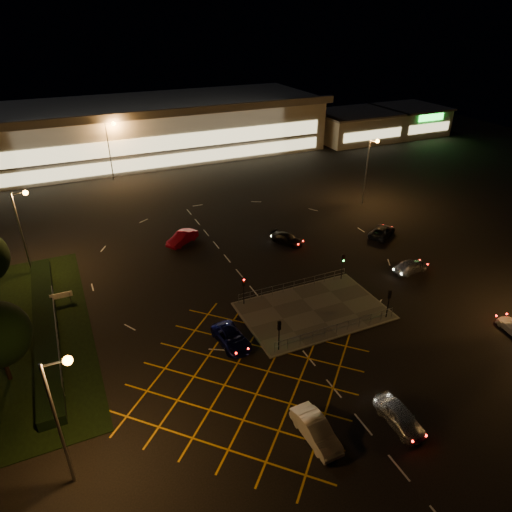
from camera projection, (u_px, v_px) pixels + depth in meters
name	position (u px, v px, depth m)	size (l,w,h in m)	color
ground	(287.00, 305.00, 47.39)	(180.00, 180.00, 0.00)	black
pedestrian_island	(313.00, 311.00, 46.48)	(14.00, 9.00, 0.12)	#4C4944
hedge	(45.00, 325.00, 43.63)	(2.00, 26.00, 1.00)	black
supermarket	(148.00, 128.00, 94.40)	(72.00, 26.50, 10.50)	beige
retail_unit_a	(355.00, 125.00, 105.66)	(18.80, 14.80, 6.35)	beige
retail_unit_b	(409.00, 119.00, 111.42)	(14.80, 14.80, 6.35)	beige
streetlight_sw	(61.00, 407.00, 26.85)	(1.78, 0.56, 10.03)	slate
streetlight_nw	(23.00, 221.00, 50.12)	(1.78, 0.56, 10.03)	slate
streetlight_ne	(370.00, 163.00, 69.08)	(1.78, 0.56, 10.03)	slate
streetlight_far_left	(111.00, 143.00, 79.18)	(1.78, 0.56, 10.03)	slate
streetlight_far_right	(305.00, 120.00, 95.24)	(1.78, 0.56, 10.03)	slate
signal_sw	(279.00, 330.00, 40.01)	(0.28, 0.30, 3.15)	black
signal_se	(389.00, 298.00, 44.35)	(0.28, 0.30, 3.15)	black
signal_nw	(244.00, 285.00, 46.40)	(0.28, 0.30, 3.15)	black
signal_ne	(343.00, 262.00, 50.74)	(0.28, 0.30, 3.15)	black
car_near_silver	(400.00, 416.00, 33.57)	(1.82, 4.53, 1.54)	#B9BDC1
car_queue_white	(316.00, 430.00, 32.46)	(1.66, 4.75, 1.57)	silver
car_left_blue	(231.00, 338.00, 41.67)	(2.29, 4.96, 1.38)	#0C0F4A
car_far_dkgrey	(287.00, 239.00, 59.65)	(1.80, 4.42, 1.28)	black
car_right_silver	(411.00, 266.00, 53.07)	(1.79, 4.45, 1.52)	#AAACB1
car_circ_red	(182.00, 238.00, 59.52)	(1.66, 4.77, 1.57)	maroon
car_east_grey	(382.00, 231.00, 61.48)	(2.32, 5.03, 1.40)	black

